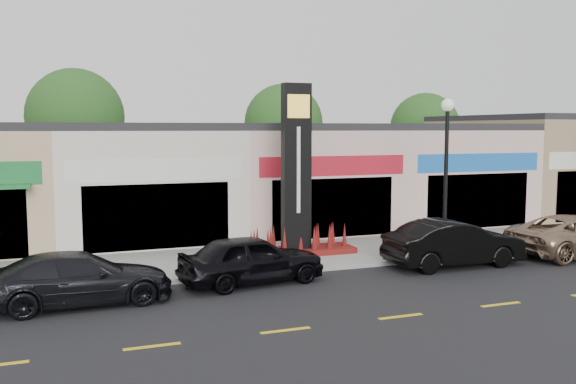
% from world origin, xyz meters
% --- Properties ---
extents(ground, '(120.00, 120.00, 0.00)m').
position_xyz_m(ground, '(0.00, 0.00, 0.00)').
color(ground, black).
rests_on(ground, ground).
extents(sidewalk, '(52.00, 4.30, 0.15)m').
position_xyz_m(sidewalk, '(0.00, 4.35, 0.07)').
color(sidewalk, gray).
rests_on(sidewalk, ground).
extents(curb, '(52.00, 0.20, 0.15)m').
position_xyz_m(curb, '(0.00, 2.10, 0.07)').
color(curb, gray).
rests_on(curb, ground).
extents(shop_cream, '(7.00, 10.01, 4.80)m').
position_xyz_m(shop_cream, '(-1.50, 11.47, 2.40)').
color(shop_cream, beige).
rests_on(shop_cream, ground).
extents(shop_pink_w, '(7.00, 10.01, 4.80)m').
position_xyz_m(shop_pink_w, '(5.50, 11.47, 2.40)').
color(shop_pink_w, '#CAA69A').
rests_on(shop_pink_w, ground).
extents(shop_pink_e, '(7.00, 10.01, 4.80)m').
position_xyz_m(shop_pink_e, '(12.50, 11.47, 2.40)').
color(shop_pink_e, '#CAA69A').
rests_on(shop_pink_e, ground).
extents(shop_tan, '(7.00, 10.01, 5.30)m').
position_xyz_m(shop_tan, '(19.50, 11.48, 2.65)').
color(shop_tan, olive).
rests_on(shop_tan, ground).
extents(tree_rear_west, '(5.20, 5.20, 7.83)m').
position_xyz_m(tree_rear_west, '(-4.00, 19.50, 5.22)').
color(tree_rear_west, '#382619').
rests_on(tree_rear_west, ground).
extents(tree_rear_mid, '(4.80, 4.80, 7.29)m').
position_xyz_m(tree_rear_mid, '(8.00, 19.50, 4.88)').
color(tree_rear_mid, '#382619').
rests_on(tree_rear_mid, ground).
extents(tree_rear_east, '(4.60, 4.60, 6.94)m').
position_xyz_m(tree_rear_east, '(18.00, 19.50, 4.63)').
color(tree_rear_east, '#382619').
rests_on(tree_rear_east, ground).
extents(lamp_east_near, '(0.44, 0.44, 5.47)m').
position_xyz_m(lamp_east_near, '(8.00, 2.50, 3.48)').
color(lamp_east_near, black).
rests_on(lamp_east_near, sidewalk).
extents(pylon_sign, '(4.20, 1.30, 6.00)m').
position_xyz_m(pylon_sign, '(3.00, 4.20, 2.27)').
color(pylon_sign, '#590F0F').
rests_on(pylon_sign, sidewalk).
extents(car_dark_sedan, '(2.21, 4.88, 1.38)m').
position_xyz_m(car_dark_sedan, '(-4.36, 0.80, 0.69)').
color(car_dark_sedan, black).
rests_on(car_dark_sedan, ground).
extents(car_black_sedan, '(2.34, 4.54, 1.48)m').
position_xyz_m(car_black_sedan, '(0.50, 1.32, 0.74)').
color(car_black_sedan, black).
rests_on(car_black_sedan, ground).
extents(car_black_conv, '(1.65, 4.73, 1.56)m').
position_xyz_m(car_black_conv, '(7.50, 1.20, 0.78)').
color(car_black_conv, black).
rests_on(car_black_conv, ground).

